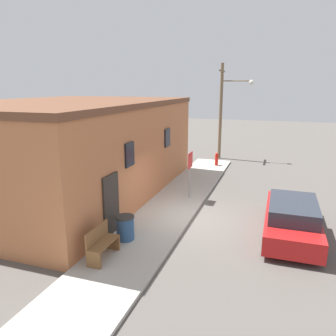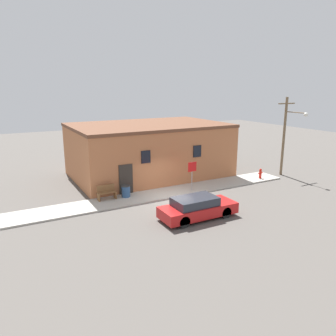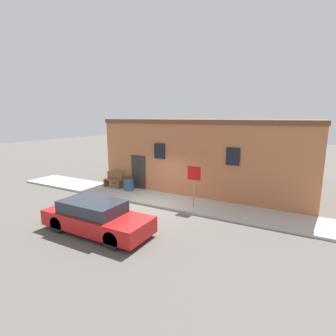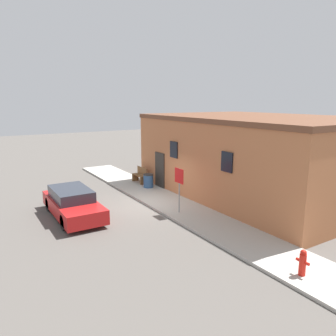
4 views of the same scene
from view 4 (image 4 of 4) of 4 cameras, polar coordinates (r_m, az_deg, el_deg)
ground_plane at (r=16.88m, az=-4.07°, el=-6.40°), size 80.00×80.00×0.00m
sidewalk at (r=17.39m, az=-0.74°, el=-5.62°), size 20.64×2.28×0.11m
brick_building at (r=19.08m, az=15.12°, el=2.14°), size 12.46×8.32×4.40m
fire_hydrant at (r=10.86m, az=22.40°, el=-14.97°), size 0.43×0.21×0.81m
stop_sign at (r=15.01m, az=1.95°, el=-2.40°), size 0.69×0.06×2.09m
bench at (r=20.83m, az=-4.88°, el=-1.31°), size 1.21×0.44×0.97m
trash_bin at (r=19.65m, az=-3.44°, el=-2.20°), size 0.61×0.61×0.81m
parked_car at (r=15.66m, az=-16.29°, el=-5.89°), size 4.54×1.75×1.29m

